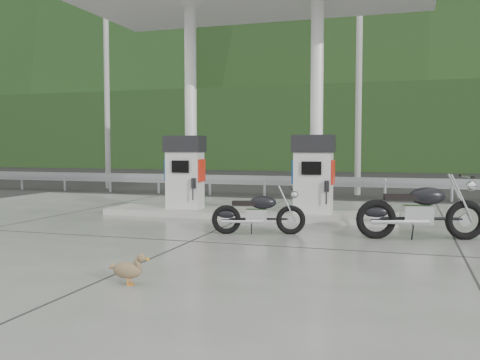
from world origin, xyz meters
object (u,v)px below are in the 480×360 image
(motorcycle_left, at_px, (258,213))
(motorcycle_right, at_px, (421,211))
(duck, at_px, (128,271))
(gas_pump_left, at_px, (185,172))
(gas_pump_right, at_px, (313,174))

(motorcycle_left, relative_size, motorcycle_right, 0.78)
(duck, bearing_deg, motorcycle_left, 81.64)
(gas_pump_left, distance_m, gas_pump_right, 3.20)
(gas_pump_left, distance_m, motorcycle_left, 3.52)
(gas_pump_left, relative_size, motorcycle_left, 1.07)
(gas_pump_left, bearing_deg, duck, -72.73)
(motorcycle_right, bearing_deg, duck, -141.28)
(motorcycle_right, bearing_deg, gas_pump_right, 125.50)
(gas_pump_right, relative_size, motorcycle_left, 1.07)
(gas_pump_left, height_order, motorcycle_left, gas_pump_left)
(motorcycle_left, height_order, duck, motorcycle_left)
(gas_pump_left, bearing_deg, gas_pump_right, 0.00)
(gas_pump_left, xyz_separation_m, gas_pump_right, (3.20, 0.00, 0.00))
(gas_pump_right, xyz_separation_m, duck, (-1.19, -6.47, -0.88))
(motorcycle_right, distance_m, duck, 5.66)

